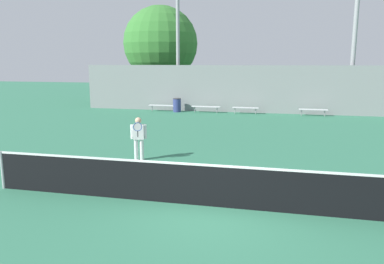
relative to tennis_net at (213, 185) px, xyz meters
name	(u,v)px	position (x,y,z in m)	size (l,w,h in m)	color
ground_plane	(213,206)	(0.00, 0.00, -0.54)	(100.00, 100.00, 0.00)	#337556
tennis_net	(213,185)	(0.00, 0.00, 0.00)	(11.99, 0.09, 1.07)	#99999E
tennis_player	(139,136)	(-3.36, 3.74, 0.35)	(0.56, 0.47, 1.56)	silver
bench_courtside_near	(206,107)	(-3.46, 16.85, -0.13)	(1.98, 0.40, 0.45)	silver
bench_courtside_far	(163,106)	(-6.59, 16.85, -0.13)	(2.02, 0.40, 0.45)	silver
bench_adjacent_court	(245,108)	(-0.72, 16.85, -0.14)	(1.76, 0.40, 0.45)	silver
bench_by_gate	(313,110)	(3.68, 16.85, -0.14)	(1.82, 0.40, 0.45)	silver
light_pole_far_right	(178,37)	(-5.80, 18.14, 4.71)	(0.90, 0.60, 8.98)	#939399
light_pole_center_back	(354,41)	(6.13, 18.35, 4.29)	(0.90, 0.60, 8.48)	#939399
trash_bin	(177,105)	(-5.53, 16.81, -0.06)	(0.58, 0.58, 0.96)	navy
back_fence	(257,89)	(0.00, 17.56, 1.09)	(25.28, 0.06, 3.26)	gray
tree_green_broad	(161,44)	(-8.42, 22.21, 4.45)	(6.22, 6.22, 8.11)	brown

